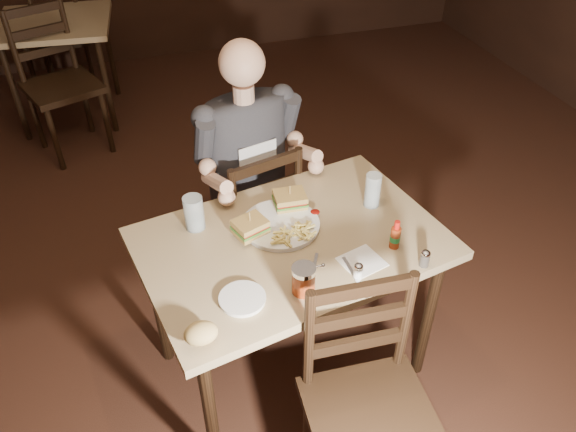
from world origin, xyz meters
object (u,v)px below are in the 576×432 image
object	(u,v)px
main_table	(292,256)
side_plate	(242,299)
bg_chair_near	(62,87)
dinner_plate	(281,226)
syrup_dispenser	(304,280)
bg_table	(55,32)
hot_sauce	(396,234)
glass_left	(194,213)
glass_right	(373,190)
chair_far	(249,217)
diner	(250,141)
bg_chair_far	(63,38)
chair_near	(372,419)

from	to	relation	value
main_table	side_plate	bearing A→B (deg)	-136.13
bg_chair_near	dinner_plate	world-z (taller)	bg_chair_near
syrup_dispenser	bg_chair_near	bearing A→B (deg)	98.27
bg_table	hot_sauce	world-z (taller)	hot_sauce
bg_table	glass_left	distance (m)	2.72
dinner_plate	glass_right	bearing A→B (deg)	3.53
glass_right	side_plate	xyz separation A→B (m)	(-0.65, -0.36, -0.07)
bg_chair_near	chair_far	bearing A→B (deg)	-83.51
diner	dinner_plate	xyz separation A→B (m)	(0.00, -0.45, -0.13)
bg_chair_far	glass_right	xyz separation A→B (m)	(1.29, -3.28, 0.40)
glass_right	side_plate	distance (m)	0.74
chair_near	glass_right	bearing A→B (deg)	71.60
bg_chair_far	hot_sauce	size ratio (longest dim) A/B	7.10
bg_chair_near	side_plate	bearing A→B (deg)	-96.24
side_plate	syrup_dispenser	bearing A→B (deg)	-5.36
glass_right	bg_chair_far	bearing A→B (deg)	111.46
chair_near	bg_chair_near	size ratio (longest dim) A/B	0.93
bg_table	side_plate	bearing A→B (deg)	-78.26
bg_chair_near	syrup_dispenser	bearing A→B (deg)	-91.93
main_table	chair_near	xyz separation A→B (m)	(0.08, -0.64, -0.22)
glass_left	side_plate	xyz separation A→B (m)	(0.08, -0.44, -0.07)
bg_chair_near	side_plate	size ratio (longest dim) A/B	6.29
bg_chair_near	hot_sauce	size ratio (longest dim) A/B	8.06
chair_far	dinner_plate	distance (m)	0.59
main_table	chair_far	size ratio (longest dim) A/B	1.42
bg_table	glass_left	size ratio (longest dim) A/B	6.09
bg_chair_near	diner	xyz separation A→B (m)	(0.88, -1.76, 0.41)
main_table	dinner_plate	bearing A→B (deg)	102.82
diner	chair_far	bearing A→B (deg)	90.00
chair_near	syrup_dispenser	world-z (taller)	chair_near
chair_far	glass_right	bearing A→B (deg)	118.15
main_table	diner	world-z (taller)	diner
bg_chair_far	syrup_dispenser	bearing A→B (deg)	100.80
syrup_dispenser	main_table	bearing A→B (deg)	69.99
bg_table	chair_far	distance (m)	2.44
chair_near	diner	distance (m)	1.26
diner	glass_left	distance (m)	0.47
dinner_plate	glass_right	size ratio (longest dim) A/B	2.04
dinner_plate	side_plate	distance (m)	0.41
dinner_plate	glass_right	world-z (taller)	glass_right
hot_sauce	bg_chair_near	bearing A→B (deg)	117.26
main_table	chair_far	distance (m)	0.63
chair_far	syrup_dispenser	distance (m)	0.93
bg_chair_far	diner	bearing A→B (deg)	104.76
bg_chair_near	dinner_plate	bearing A→B (deg)	-88.58
chair_near	side_plate	xyz separation A→B (m)	(-0.34, 0.39, 0.31)
chair_near	syrup_dispenser	distance (m)	0.53
bg_chair_near	glass_left	distance (m)	2.20
glass_right	side_plate	size ratio (longest dim) A/B	0.94
chair_far	side_plate	world-z (taller)	chair_far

